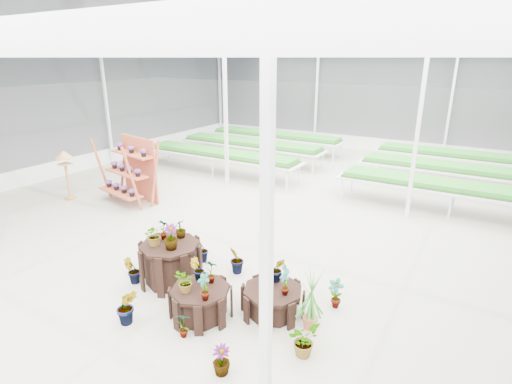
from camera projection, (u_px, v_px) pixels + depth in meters
The scene contains 10 objects.
ground_plane at pixel (236, 249), 9.21m from camera, with size 24.00×24.00×0.00m, color gray.
greenhouse_shell at pixel (235, 154), 8.49m from camera, with size 18.00×24.00×4.50m, color white, non-canonical shape.
steel_frame at pixel (235, 154), 8.49m from camera, with size 18.00×24.00×4.50m, color silver, non-canonical shape.
nursery_benches at pixel (342, 164), 14.95m from camera, with size 16.00×7.00×0.84m, color silver, non-canonical shape.
plinth_tall at pixel (171, 263), 7.77m from camera, with size 1.19×1.19×0.81m, color black.
plinth_mid at pixel (201, 302), 6.74m from camera, with size 1.03×1.03×0.54m, color black.
plinth_low at pixel (273, 301), 6.84m from camera, with size 1.06×1.06×0.48m, color black.
shelf_rack at pixel (128, 171), 11.93m from camera, with size 1.84×0.97×1.95m, color #A6462D, non-canonical shape.
bird_table at pixel (67, 175), 12.24m from camera, with size 0.37×0.37×1.55m, color #A87240, non-canonical shape.
nursery_plants at pixel (219, 275), 7.13m from camera, with size 4.34×2.79×1.30m.
Camera 1 is at (4.61, -6.92, 4.20)m, focal length 28.00 mm.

